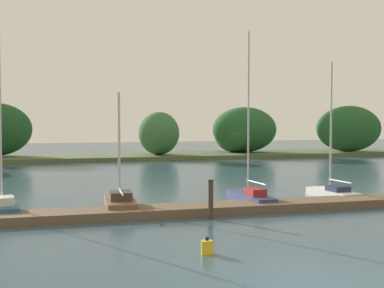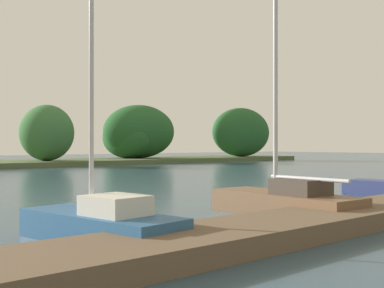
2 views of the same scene
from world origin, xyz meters
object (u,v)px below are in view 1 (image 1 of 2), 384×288
sailboat_3 (250,196)px  channel_buoy_1 (207,247)px  sailboat_1 (2,206)px  mooring_piling_1 (211,199)px  sailboat_2 (120,202)px  sailboat_4 (332,191)px

sailboat_3 → channel_buoy_1: size_ratio=15.66×
sailboat_1 → mooring_piling_1: (8.14, -3.17, 0.40)m
channel_buoy_1 → sailboat_1: bearing=127.1°
sailboat_1 → sailboat_2: (4.91, -0.12, -0.03)m
sailboat_1 → channel_buoy_1: size_ratio=16.41×
sailboat_3 → sailboat_1: bearing=86.3°
sailboat_2 → sailboat_1: bearing=92.6°
sailboat_4 → mooring_piling_1: sailboat_4 is taller
sailboat_4 → channel_buoy_1: bearing=129.1°
sailboat_4 → mooring_piling_1: (-7.67, -3.67, 0.44)m
sailboat_1 → sailboat_3: bearing=-98.3°
sailboat_1 → mooring_piling_1: bearing=-118.6°
sailboat_4 → mooring_piling_1: bearing=111.5°
mooring_piling_1 → sailboat_1: bearing=158.7°
sailboat_3 → sailboat_4: size_ratio=1.18×
sailboat_3 → sailboat_4: (4.78, 0.68, -0.05)m
sailboat_3 → sailboat_4: bearing=-84.6°
sailboat_2 → sailboat_4: (10.90, 0.61, -0.02)m
sailboat_2 → sailboat_4: bearing=-82.8°
sailboat_1 → sailboat_3: 11.03m
sailboat_4 → channel_buoy_1: size_ratio=13.30×
sailboat_1 → channel_buoy_1: 10.51m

